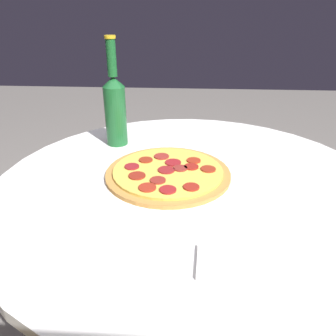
% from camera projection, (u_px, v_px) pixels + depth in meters
% --- Properties ---
extents(table, '(0.94, 0.94, 0.70)m').
position_uv_depth(table, '(189.00, 236.00, 0.86)').
color(table, white).
rests_on(table, ground_plane).
extents(pizza, '(0.31, 0.31, 0.02)m').
position_uv_depth(pizza, '(168.00, 172.00, 0.80)').
color(pizza, '#B77F3D').
rests_on(pizza, table).
extents(beer_bottle, '(0.06, 0.06, 0.31)m').
position_uv_depth(beer_bottle, '(115.00, 107.00, 0.94)').
color(beer_bottle, '#195628').
rests_on(beer_bottle, table).
extents(napkin, '(0.13, 0.08, 0.01)m').
position_uv_depth(napkin, '(237.00, 265.00, 0.52)').
color(napkin, white).
rests_on(napkin, table).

